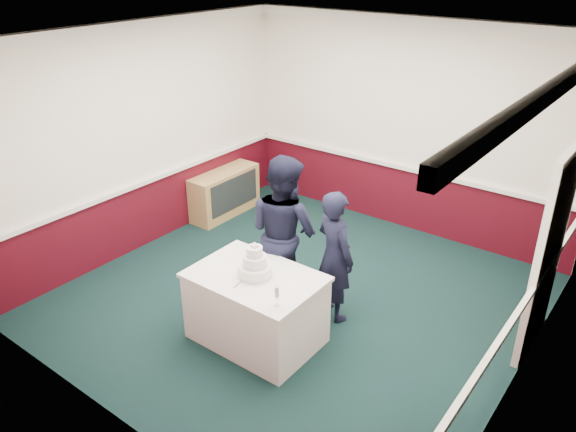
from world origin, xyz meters
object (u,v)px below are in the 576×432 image
Objects in this scene: cake_knife at (240,283)px; sideboard at (225,193)px; wedding_cake at (255,266)px; cake_table at (256,307)px; champagne_flute at (277,293)px; person_woman at (335,256)px; person_man at (284,232)px.

sideboard is at bearing 128.37° from cake_knife.
cake_table is at bearing -90.00° from wedding_cake.
cake_knife is at bearing 171.42° from champagne_flute.
person_woman reaches higher than sideboard.
cake_knife is at bearing -44.23° from sideboard.
sideboard is 0.66× the size of person_man.
person_man is 0.64m from person_woman.
champagne_flute is (2.89, -2.38, 0.58)m from sideboard.
sideboard is 5.45× the size of cake_knife.
cake_table is at bearing 114.51° from person_man.
sideboard is 3.30× the size of wedding_cake.
person_woman is at bearing -23.88° from sideboard.
person_man reaches higher than wedding_cake.
wedding_cake is at bearing 114.51° from person_man.
champagne_flute is at bearing 133.33° from person_man.
cake_table is 0.44m from cake_knife.
champagne_flute reaches higher than cake_knife.
sideboard is 3.08m from person_woman.
person_man is (-0.21, 0.75, 0.50)m from cake_table.
sideboard is 0.91× the size of cake_table.
sideboard is at bearing 140.55° from champagne_flute.
person_woman is (-0.10, 1.14, -0.17)m from champagne_flute.
cake_knife is (-0.03, -0.20, 0.39)m from cake_table.
person_woman is at bearing 95.08° from champagne_flute.
wedding_cake is (2.39, -2.10, 0.55)m from sideboard.
wedding_cake reaches higher than champagne_flute.
person_woman reaches higher than wedding_cake.
sideboard is 3.79m from champagne_flute.
cake_table is 6.44× the size of champagne_flute.
person_man is (-0.21, 0.75, 0.01)m from wedding_cake.
wedding_cake is 1.65× the size of cake_knife.
cake_knife is (2.36, -2.30, 0.44)m from sideboard.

